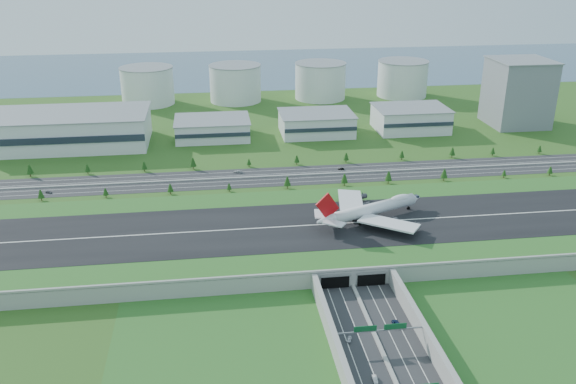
{
  "coord_description": "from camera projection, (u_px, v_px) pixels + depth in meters",
  "views": [
    {
      "loc": [
        -61.45,
        -286.73,
        147.2
      ],
      "look_at": [
        -18.97,
        35.0,
        13.3
      ],
      "focal_mm": 38.0,
      "sensor_mm": 36.0,
      "label": 1
    }
  ],
  "objects": [
    {
      "name": "underpass_road",
      "position": [
        383.0,
        345.0,
        233.93
      ],
      "size": [
        38.8,
        120.4,
        8.0
      ],
      "color": "#28282B",
      "rests_on": "ground"
    },
    {
      "name": "car_7",
      "position": [
        238.0,
        172.0,
        417.48
      ],
      "size": [
        6.28,
        4.32,
        1.69
      ],
      "primitive_type": "imported",
      "rotation": [
        0.0,
        0.0,
        -1.94
      ],
      "color": "silver",
      "rests_on": "ground"
    },
    {
      "name": "ground",
      "position": [
        332.0,
        238.0,
        326.35
      ],
      "size": [
        1200.0,
        1200.0,
        0.0
      ],
      "primitive_type": "plane",
      "color": "#235A1C",
      "rests_on": "ground"
    },
    {
      "name": "car_4",
      "position": [
        49.0,
        192.0,
        383.63
      ],
      "size": [
        4.41,
        2.68,
        1.4
      ],
      "primitive_type": "imported",
      "rotation": [
        0.0,
        0.0,
        1.3
      ],
      "color": "#55555A",
      "rests_on": "ground"
    },
    {
      "name": "hangar_mid_c",
      "position": [
        410.0,
        119.0,
        509.56
      ],
      "size": [
        58.0,
        42.0,
        19.0
      ],
      "primitive_type": "cube",
      "color": "silver",
      "rests_on": "ground"
    },
    {
      "name": "fuel_tank_a",
      "position": [
        147.0,
        86.0,
        589.25
      ],
      "size": [
        50.0,
        50.0,
        35.0
      ],
      "primitive_type": "cylinder",
      "color": "silver",
      "rests_on": "ground"
    },
    {
      "name": "sign_gantry_near",
      "position": [
        380.0,
        331.0,
        236.59
      ],
      "size": [
        38.7,
        0.7,
        9.8
      ],
      "color": "gray",
      "rests_on": "ground"
    },
    {
      "name": "fuel_tank_d",
      "position": [
        402.0,
        79.0,
        620.12
      ],
      "size": [
        50.0,
        50.0,
        35.0
      ],
      "primitive_type": "cylinder",
      "color": "silver",
      "rests_on": "ground"
    },
    {
      "name": "hangar_west",
      "position": [
        69.0,
        129.0,
        470.55
      ],
      "size": [
        120.0,
        60.0,
        25.0
      ],
      "primitive_type": "cube",
      "color": "silver",
      "rests_on": "ground"
    },
    {
      "name": "tree_row",
      "position": [
        314.0,
        168.0,
        412.73
      ],
      "size": [
        504.68,
        48.71,
        8.42
      ],
      "color": "#3D2819",
      "rests_on": "ground"
    },
    {
      "name": "car_1",
      "position": [
        375.0,
        379.0,
        219.88
      ],
      "size": [
        1.63,
        4.35,
        1.42
      ],
      "primitive_type": "imported",
      "rotation": [
        0.0,
        0.0,
        -0.03
      ],
      "color": "silver",
      "rests_on": "ground"
    },
    {
      "name": "airfield_deck",
      "position": [
        332.0,
        231.0,
        324.7
      ],
      "size": [
        520.0,
        100.0,
        9.2
      ],
      "color": "gray",
      "rests_on": "ground"
    },
    {
      "name": "boeing_747",
      "position": [
        371.0,
        209.0,
        326.54
      ],
      "size": [
        65.98,
        61.11,
        21.61
      ],
      "rotation": [
        0.0,
        0.0,
        0.39
      ],
      "color": "silver",
      "rests_on": "airfield_deck"
    },
    {
      "name": "fuel_tank_b",
      "position": [
        235.0,
        83.0,
        599.54
      ],
      "size": [
        50.0,
        50.0,
        35.0
      ],
      "primitive_type": "cylinder",
      "color": "silver",
      "rests_on": "ground"
    },
    {
      "name": "car_0",
      "position": [
        349.0,
        339.0,
        241.93
      ],
      "size": [
        3.23,
        4.58,
        1.45
      ],
      "primitive_type": "imported",
      "rotation": [
        0.0,
        0.0,
        -0.4
      ],
      "color": "silver",
      "rests_on": "ground"
    },
    {
      "name": "hangar_mid_a",
      "position": [
        212.0,
        129.0,
        490.35
      ],
      "size": [
        58.0,
        42.0,
        15.0
      ],
      "primitive_type": "cube",
      "color": "silver",
      "rests_on": "ground"
    },
    {
      "name": "north_expressway",
      "position": [
        304.0,
        175.0,
        413.39
      ],
      "size": [
        560.0,
        36.0,
        0.12
      ],
      "primitive_type": "cube",
      "color": "#28282B",
      "rests_on": "ground"
    },
    {
      "name": "fuel_tank_c",
      "position": [
        320.0,
        81.0,
        609.83
      ],
      "size": [
        50.0,
        50.0,
        35.0
      ],
      "primitive_type": "cylinder",
      "color": "silver",
      "rests_on": "ground"
    },
    {
      "name": "car_5",
      "position": [
        341.0,
        169.0,
        423.15
      ],
      "size": [
        4.67,
        2.56,
        1.46
      ],
      "primitive_type": "imported",
      "rotation": [
        0.0,
        0.0,
        -1.81
      ],
      "color": "black",
      "rests_on": "ground"
    },
    {
      "name": "hangar_mid_b",
      "position": [
        316.0,
        123.0,
        500.26
      ],
      "size": [
        58.0,
        42.0,
        17.0
      ],
      "primitive_type": "cube",
      "color": "silver",
      "rests_on": "ground"
    },
    {
      "name": "office_tower",
      "position": [
        518.0,
        93.0,
        518.78
      ],
      "size": [
        46.0,
        46.0,
        55.0
      ],
      "primitive_type": "cube",
      "color": "slate",
      "rests_on": "ground"
    },
    {
      "name": "bay_water",
      "position": [
        257.0,
        67.0,
        766.24
      ],
      "size": [
        1200.0,
        260.0,
        0.06
      ],
      "primitive_type": "cube",
      "color": "#3D5B75",
      "rests_on": "ground"
    },
    {
      "name": "car_2",
      "position": [
        396.0,
        323.0,
        251.75
      ],
      "size": [
        3.03,
        5.9,
        1.59
      ],
      "primitive_type": "imported",
      "rotation": [
        0.0,
        0.0,
        3.21
      ],
      "color": "#0C1C3D",
      "rests_on": "ground"
    }
  ]
}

